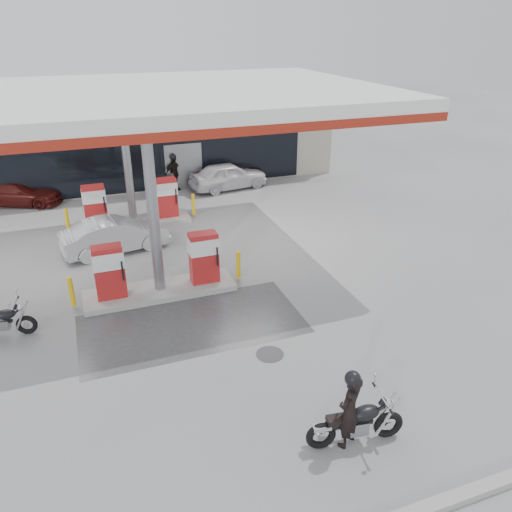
{
  "coord_description": "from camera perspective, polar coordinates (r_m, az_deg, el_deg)",
  "views": [
    {
      "loc": [
        -1.81,
        -11.41,
        7.56
      ],
      "look_at": [
        2.77,
        1.11,
        1.2
      ],
      "focal_mm": 35.0,
      "sensor_mm": 36.0,
      "label": 1
    }
  ],
  "objects": [
    {
      "name": "pump_island_near",
      "position": [
        15.17,
        -11.06,
        -1.85
      ],
      "size": [
        5.14,
        1.3,
        1.78
      ],
      "color": "#9E9E99",
      "rests_on": "ground"
    },
    {
      "name": "drain_cover",
      "position": [
        12.66,
        1.59,
        -11.16
      ],
      "size": [
        0.7,
        0.7,
        0.01
      ],
      "primitive_type": "cylinder",
      "color": "#38383A",
      "rests_on": "ground"
    },
    {
      "name": "attendant",
      "position": [
        22.1,
        -9.67,
        7.34
      ],
      "size": [
        0.64,
        0.8,
        1.6
      ],
      "primitive_type": "imported",
      "rotation": [
        0.0,
        0.0,
        1.53
      ],
      "color": "#4C4C50",
      "rests_on": "ground"
    },
    {
      "name": "wet_patch",
      "position": [
        13.88,
        -7.31,
        -7.72
      ],
      "size": [
        6.0,
        3.0,
        0.0
      ],
      "primitive_type": "cube",
      "color": "#4C4C4F",
      "rests_on": "ground"
    },
    {
      "name": "sedan_white",
      "position": [
        24.61,
        -3.18,
        9.16
      ],
      "size": [
        3.98,
        2.07,
        1.3
      ],
      "primitive_type": "imported",
      "rotation": [
        0.0,
        0.0,
        1.72
      ],
      "color": "white",
      "rests_on": "ground"
    },
    {
      "name": "hatchback_silver",
      "position": [
        18.4,
        -15.81,
        2.31
      ],
      "size": [
        3.89,
        1.88,
        1.23
      ],
      "primitive_type": "imported",
      "rotation": [
        0.0,
        0.0,
        1.73
      ],
      "color": "#ACB0B5",
      "rests_on": "ground"
    },
    {
      "name": "biker_walking",
      "position": [
        24.54,
        -9.35,
        9.31
      ],
      "size": [
        1.08,
        0.82,
        1.71
      ],
      "primitive_type": "imported",
      "rotation": [
        0.0,
        0.0,
        0.47
      ],
      "color": "black",
      "rests_on": "ground"
    },
    {
      "name": "parked_car_right",
      "position": [
        25.46,
        -3.08,
        9.46
      ],
      "size": [
        4.25,
        3.01,
        1.07
      ],
      "primitive_type": "imported",
      "rotation": [
        0.0,
        0.0,
        1.92
      ],
      "color": "#55121F",
      "rests_on": "ground"
    },
    {
      "name": "ground",
      "position": [
        13.81,
        -9.35,
        -8.08
      ],
      "size": [
        90.0,
        90.0,
        0.0
      ],
      "primitive_type": "plane",
      "color": "gray",
      "rests_on": "ground"
    },
    {
      "name": "main_motorcycle",
      "position": [
        10.39,
        11.5,
        -18.27
      ],
      "size": [
        2.01,
        0.77,
        1.03
      ],
      "rotation": [
        0.0,
        0.0,
        -0.14
      ],
      "color": "black",
      "rests_on": "ground"
    },
    {
      "name": "parked_car_left",
      "position": [
        24.77,
        -25.6,
        6.54
      ],
      "size": [
        4.08,
        2.76,
        1.1
      ],
      "primitive_type": "imported",
      "rotation": [
        0.0,
        0.0,
        1.21
      ],
      "color": "#4A1310",
      "rests_on": "ground"
    },
    {
      "name": "store_building",
      "position": [
        27.97,
        -16.39,
        13.06
      ],
      "size": [
        22.0,
        8.22,
        4.0
      ],
      "color": "#ADA391",
      "rests_on": "ground"
    },
    {
      "name": "pump_island_far",
      "position": [
        20.67,
        -13.97,
        5.38
      ],
      "size": [
        5.14,
        1.3,
        1.78
      ],
      "color": "#9E9E99",
      "rests_on": "ground"
    },
    {
      "name": "canopy",
      "position": [
        16.67,
        -14.29,
        16.87
      ],
      "size": [
        16.0,
        10.02,
        5.51
      ],
      "color": "silver",
      "rests_on": "ground"
    },
    {
      "name": "parked_motorcycle",
      "position": [
        14.68,
        -27.08,
        -6.76
      ],
      "size": [
        1.81,
        0.74,
        0.93
      ],
      "rotation": [
        0.0,
        0.0,
        -0.18
      ],
      "color": "black",
      "rests_on": "ground"
    },
    {
      "name": "biker_main",
      "position": [
        10.08,
        10.63,
        -17.01
      ],
      "size": [
        0.72,
        0.64,
        1.64
      ],
      "primitive_type": "imported",
      "rotation": [
        0.0,
        0.0,
        3.68
      ],
      "color": "black",
      "rests_on": "ground"
    }
  ]
}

